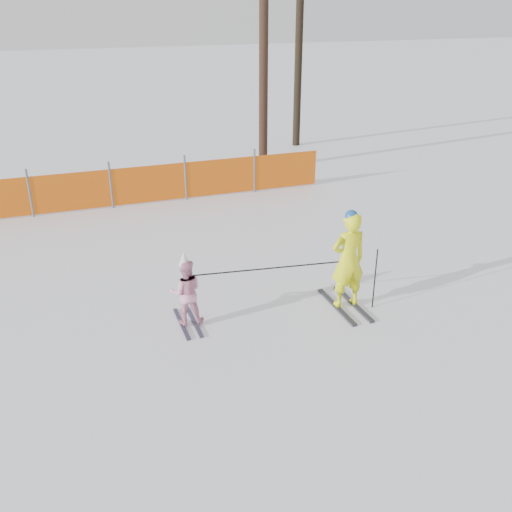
{
  "coord_description": "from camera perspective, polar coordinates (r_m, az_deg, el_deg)",
  "views": [
    {
      "loc": [
        -3.05,
        -8.02,
        5.12
      ],
      "look_at": [
        0.0,
        0.5,
        1.0
      ],
      "focal_mm": 40.0,
      "sensor_mm": 36.0,
      "label": 1
    }
  ],
  "objects": [
    {
      "name": "tree_trunks",
      "position": [
        19.65,
        2.34,
        18.38
      ],
      "size": [
        2.58,
        2.9,
        6.78
      ],
      "color": "black",
      "rests_on": "ground"
    },
    {
      "name": "adult",
      "position": [
        10.1,
        9.2,
        -0.39
      ],
      "size": [
        0.65,
        1.38,
        1.85
      ],
      "color": "black",
      "rests_on": "ground"
    },
    {
      "name": "child",
      "position": [
        9.64,
        -7.01,
        -3.56
      ],
      "size": [
        0.64,
        1.06,
        1.35
      ],
      "color": "black",
      "rests_on": "ground"
    },
    {
      "name": "ski_poles",
      "position": [
        9.86,
        4.64,
        -1.57
      ],
      "size": [
        3.17,
        0.58,
        1.15
      ],
      "color": "black",
      "rests_on": "ground"
    },
    {
      "name": "ground",
      "position": [
        9.99,
        0.97,
        -6.35
      ],
      "size": [
        120.0,
        120.0,
        0.0
      ],
      "primitive_type": "plane",
      "color": "white",
      "rests_on": "ground"
    }
  ]
}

